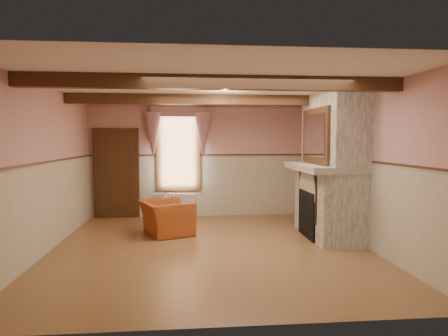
{
  "coord_description": "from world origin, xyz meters",
  "views": [
    {
      "loc": [
        -0.4,
        -6.89,
        1.89
      ],
      "look_at": [
        0.32,
        0.8,
        1.35
      ],
      "focal_mm": 32.0,
      "sensor_mm": 36.0,
      "label": 1
    }
  ],
  "objects": [
    {
      "name": "radiator",
      "position": [
        -0.51,
        2.7,
        0.3
      ],
      "size": [
        0.72,
        0.38,
        0.6
      ],
      "primitive_type": "cube",
      "rotation": [
        0.0,
        0.0,
        -0.31
      ],
      "color": "silver",
      "rests_on": "floor"
    },
    {
      "name": "wainscot",
      "position": [
        0.0,
        0.0,
        0.75
      ],
      "size": [
        5.5,
        6.0,
        1.5
      ],
      "primitive_type": null,
      "color": "#BDB398",
      "rests_on": "floor"
    },
    {
      "name": "window",
      "position": [
        -0.6,
        2.97,
        1.65
      ],
      "size": [
        1.06,
        0.08,
        2.02
      ],
      "primitive_type": "cube",
      "color": "white",
      "rests_on": "wall_back"
    },
    {
      "name": "ceiling_beam_back",
      "position": [
        0.0,
        1.2,
        2.7
      ],
      "size": [
        5.5,
        0.18,
        0.2
      ],
      "primitive_type": "cube",
      "color": "black",
      "rests_on": "ceiling"
    },
    {
      "name": "bowl",
      "position": [
        2.24,
        0.39,
        1.47
      ],
      "size": [
        0.37,
        0.37,
        0.09
      ],
      "primitive_type": "imported",
      "color": "brown",
      "rests_on": "mantel"
    },
    {
      "name": "jar_yellow",
      "position": [
        2.24,
        0.2,
        1.48
      ],
      "size": [
        0.06,
        0.06,
        0.12
      ],
      "primitive_type": "cylinder",
      "color": "yellow",
      "rests_on": "mantel"
    },
    {
      "name": "oil_lamp",
      "position": [
        2.24,
        0.99,
        1.56
      ],
      "size": [
        0.11,
        0.11,
        0.28
      ],
      "primitive_type": "cylinder",
      "color": "#BD7735",
      "rests_on": "mantel"
    },
    {
      "name": "ceiling_beam_front",
      "position": [
        0.0,
        -1.2,
        2.7
      ],
      "size": [
        5.5,
        0.18,
        0.2
      ],
      "primitive_type": "cube",
      "color": "black",
      "rests_on": "ceiling"
    },
    {
      "name": "ceiling",
      "position": [
        0.0,
        0.0,
        2.8
      ],
      "size": [
        5.5,
        6.0,
        0.01
      ],
      "primitive_type": "cube",
      "color": "silver",
      "rests_on": "wall_back"
    },
    {
      "name": "floor",
      "position": [
        0.0,
        0.0,
        0.0
      ],
      "size": [
        5.5,
        6.0,
        0.01
      ],
      "primitive_type": "cube",
      "color": "brown",
      "rests_on": "ground"
    },
    {
      "name": "firebox",
      "position": [
        2.0,
        0.6,
        0.45
      ],
      "size": [
        0.2,
        0.95,
        0.9
      ],
      "primitive_type": "cube",
      "color": "black",
      "rests_on": "floor"
    },
    {
      "name": "mantel",
      "position": [
        2.24,
        0.6,
        1.36
      ],
      "size": [
        1.05,
        2.05,
        0.12
      ],
      "primitive_type": "cube",
      "color": "gray",
      "rests_on": "fireplace"
    },
    {
      "name": "side_table",
      "position": [
        -1.04,
        1.68,
        0.28
      ],
      "size": [
        0.62,
        0.62,
        0.55
      ],
      "primitive_type": "cylinder",
      "rotation": [
        0.0,
        0.0,
        0.23
      ],
      "color": "brown",
      "rests_on": "floor"
    },
    {
      "name": "wall_left",
      "position": [
        -2.75,
        0.0,
        1.4
      ],
      "size": [
        0.02,
        6.0,
        2.8
      ],
      "primitive_type": "cube",
      "color": "tan",
      "rests_on": "floor"
    },
    {
      "name": "book_stack",
      "position": [
        -1.01,
        1.65,
        0.65
      ],
      "size": [
        0.26,
        0.32,
        0.2
      ],
      "primitive_type": "cube",
      "rotation": [
        0.0,
        0.0,
        -0.0
      ],
      "color": "#B7AD8C",
      "rests_on": "side_table"
    },
    {
      "name": "fireplace",
      "position": [
        2.42,
        0.6,
        1.4
      ],
      "size": [
        0.85,
        2.0,
        2.8
      ],
      "primitive_type": "cube",
      "color": "gray",
      "rests_on": "floor"
    },
    {
      "name": "window_drapes",
      "position": [
        -0.6,
        2.88,
        2.25
      ],
      "size": [
        1.3,
        0.14,
        1.4
      ],
      "primitive_type": "cube",
      "color": "gray",
      "rests_on": "wall_back"
    },
    {
      "name": "door",
      "position": [
        -2.1,
        2.94,
        1.05
      ],
      "size": [
        1.1,
        0.1,
        2.1
      ],
      "primitive_type": "cube",
      "color": "black",
      "rests_on": "floor"
    },
    {
      "name": "overmantel_mirror",
      "position": [
        2.06,
        0.6,
        1.97
      ],
      "size": [
        0.06,
        1.44,
        1.04
      ],
      "primitive_type": "cube",
      "color": "silver",
      "rests_on": "fireplace"
    },
    {
      "name": "chair_rail",
      "position": [
        0.0,
        0.0,
        1.5
      ],
      "size": [
        5.5,
        6.0,
        0.08
      ],
      "primitive_type": null,
      "color": "black",
      "rests_on": "wainscot"
    },
    {
      "name": "wall_front",
      "position": [
        0.0,
        -3.0,
        1.4
      ],
      "size": [
        5.5,
        0.02,
        2.8
      ],
      "primitive_type": "cube",
      "color": "tan",
      "rests_on": "floor"
    },
    {
      "name": "mantel_clock",
      "position": [
        2.24,
        1.17,
        1.52
      ],
      "size": [
        0.14,
        0.24,
        0.2
      ],
      "primitive_type": "cube",
      "color": "black",
      "rests_on": "mantel"
    },
    {
      "name": "wall_right",
      "position": [
        2.75,
        0.0,
        1.4
      ],
      "size": [
        0.02,
        6.0,
        2.8
      ],
      "primitive_type": "cube",
      "color": "tan",
      "rests_on": "floor"
    },
    {
      "name": "wall_back",
      "position": [
        0.0,
        3.0,
        1.4
      ],
      "size": [
        5.5,
        0.02,
        2.8
      ],
      "primitive_type": "cube",
      "color": "tan",
      "rests_on": "floor"
    },
    {
      "name": "armchair",
      "position": [
        -0.81,
        1.09,
        0.34
      ],
      "size": [
        1.22,
        1.29,
        0.67
      ],
      "primitive_type": "imported",
      "rotation": [
        0.0,
        0.0,
        1.95
      ],
      "color": "#994219",
      "rests_on": "floor"
    },
    {
      "name": "candle_red",
      "position": [
        2.24,
        0.17,
        1.5
      ],
      "size": [
        0.06,
        0.06,
        0.16
      ],
      "primitive_type": "cylinder",
      "color": "#B52516",
      "rests_on": "mantel"
    }
  ]
}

